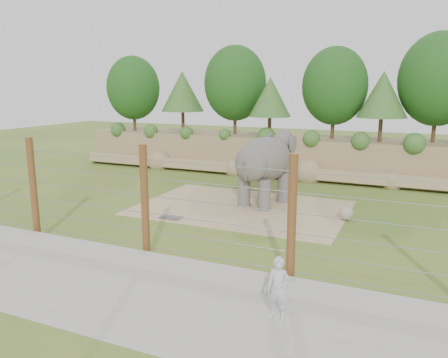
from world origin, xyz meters
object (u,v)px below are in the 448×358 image
at_px(elephant, 265,170).
at_px(zookeeper, 278,289).
at_px(barrier_fence, 145,204).
at_px(stone_ball, 346,213).

distance_m(elephant, zookeeper, 11.28).
distance_m(barrier_fence, zookeeper, 5.67).
relative_size(stone_ball, barrier_fence, 0.03).
height_order(elephant, zookeeper, elephant).
relative_size(barrier_fence, zookeeper, 12.22).
xyz_separation_m(elephant, zookeeper, (3.94, -10.52, -0.94)).
bearing_deg(barrier_fence, elephant, 81.57).
distance_m(stone_ball, barrier_fence, 9.45).
bearing_deg(elephant, stone_ball, -2.96).
bearing_deg(stone_ball, zookeeper, -91.74).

